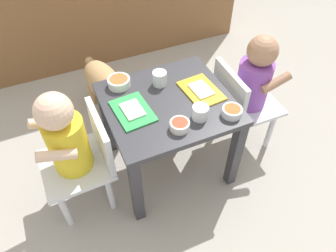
% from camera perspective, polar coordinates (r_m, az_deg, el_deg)
% --- Properties ---
extents(ground_plane, '(7.00, 7.00, 0.00)m').
position_cam_1_polar(ground_plane, '(1.69, 0.00, -6.63)').
color(ground_plane, '#9E998E').
extents(dining_table, '(0.54, 0.50, 0.44)m').
position_cam_1_polar(dining_table, '(1.42, 0.00, 1.93)').
color(dining_table, '#333338').
rests_on(dining_table, ground).
extents(seated_child_left, '(0.29, 0.29, 0.65)m').
position_cam_1_polar(seated_child_left, '(1.31, -16.94, -2.83)').
color(seated_child_left, silver).
rests_on(seated_child_left, ground).
extents(seated_child_right, '(0.28, 0.28, 0.64)m').
position_cam_1_polar(seated_child_right, '(1.57, 14.64, 7.34)').
color(seated_child_right, silver).
rests_on(seated_child_right, ground).
extents(dog, '(0.23, 0.47, 0.33)m').
position_cam_1_polar(dog, '(1.83, -10.95, 7.24)').
color(dog, tan).
rests_on(dog, ground).
extents(food_tray_left, '(0.16, 0.21, 0.02)m').
position_cam_1_polar(food_tray_left, '(1.32, -6.34, 2.78)').
color(food_tray_left, green).
rests_on(food_tray_left, dining_table).
extents(food_tray_right, '(0.16, 0.21, 0.02)m').
position_cam_1_polar(food_tray_right, '(1.41, 5.89, 6.36)').
color(food_tray_right, gold).
rests_on(food_tray_right, dining_table).
extents(water_cup_left, '(0.06, 0.06, 0.06)m').
position_cam_1_polar(water_cup_left, '(1.43, -1.50, 8.36)').
color(water_cup_left, white).
rests_on(water_cup_left, dining_table).
extents(water_cup_right, '(0.07, 0.07, 0.06)m').
position_cam_1_polar(water_cup_right, '(1.28, 5.76, 2.32)').
color(water_cup_right, white).
rests_on(water_cup_right, dining_table).
extents(veggie_bowl_near, '(0.08, 0.08, 0.03)m').
position_cam_1_polar(veggie_bowl_near, '(1.24, 2.09, 0.17)').
color(veggie_bowl_near, white).
rests_on(veggie_bowl_near, dining_table).
extents(cereal_bowl_right_side, '(0.08, 0.08, 0.03)m').
position_cam_1_polar(cereal_bowl_right_side, '(1.32, 11.32, 2.57)').
color(cereal_bowl_right_side, white).
rests_on(cereal_bowl_right_side, dining_table).
extents(veggie_bowl_far, '(0.10, 0.10, 0.04)m').
position_cam_1_polar(veggie_bowl_far, '(1.44, -8.72, 7.76)').
color(veggie_bowl_far, white).
rests_on(veggie_bowl_far, dining_table).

